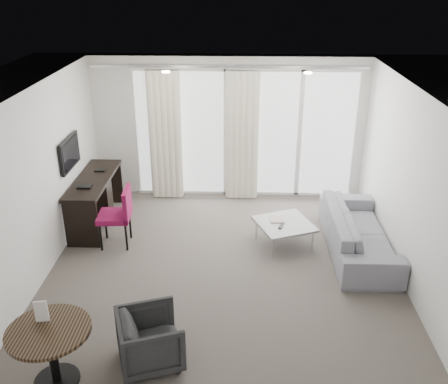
{
  "coord_description": "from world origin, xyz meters",
  "views": [
    {
      "loc": [
        0.23,
        -5.83,
        4.0
      ],
      "look_at": [
        0.0,
        0.6,
        1.1
      ],
      "focal_mm": 40.0,
      "sensor_mm": 36.0,
      "label": 1
    }
  ],
  "objects_px": {
    "desk": "(96,201)",
    "rattan_chair_a": "(287,152)",
    "desk_chair": "(114,217)",
    "coffee_table": "(284,233)",
    "rattan_chair_b": "(322,155)",
    "tub_armchair": "(150,339)",
    "round_table": "(53,356)",
    "sofa": "(358,232)"
  },
  "relations": [
    {
      "from": "desk",
      "to": "rattan_chair_a",
      "type": "relative_size",
      "value": 1.94
    },
    {
      "from": "desk",
      "to": "desk_chair",
      "type": "xyz_separation_m",
      "value": [
        0.49,
        -0.71,
        0.06
      ]
    },
    {
      "from": "coffee_table",
      "to": "desk",
      "type": "bearing_deg",
      "value": 169.32
    },
    {
      "from": "desk_chair",
      "to": "rattan_chair_a",
      "type": "relative_size",
      "value": 1.05
    },
    {
      "from": "rattan_chair_b",
      "to": "tub_armchair",
      "type": "bearing_deg",
      "value": -117.88
    },
    {
      "from": "desk",
      "to": "coffee_table",
      "type": "bearing_deg",
      "value": -10.68
    },
    {
      "from": "round_table",
      "to": "rattan_chair_b",
      "type": "distance_m",
      "value": 6.94
    },
    {
      "from": "rattan_chair_a",
      "to": "tub_armchair",
      "type": "bearing_deg",
      "value": -99.55
    },
    {
      "from": "desk_chair",
      "to": "coffee_table",
      "type": "distance_m",
      "value": 2.66
    },
    {
      "from": "desk",
      "to": "rattan_chair_b",
      "type": "height_order",
      "value": "rattan_chair_b"
    },
    {
      "from": "rattan_chair_a",
      "to": "coffee_table",
      "type": "bearing_deg",
      "value": -86.14
    },
    {
      "from": "round_table",
      "to": "rattan_chair_b",
      "type": "relative_size",
      "value": 0.98
    },
    {
      "from": "coffee_table",
      "to": "sofa",
      "type": "distance_m",
      "value": 1.14
    },
    {
      "from": "desk",
      "to": "sofa",
      "type": "xyz_separation_m",
      "value": [
        4.25,
        -0.78,
        -0.08
      ]
    },
    {
      "from": "desk",
      "to": "coffee_table",
      "type": "xyz_separation_m",
      "value": [
        3.13,
        -0.59,
        -0.23
      ]
    },
    {
      "from": "desk_chair",
      "to": "sofa",
      "type": "height_order",
      "value": "desk_chair"
    },
    {
      "from": "coffee_table",
      "to": "rattan_chair_a",
      "type": "bearing_deg",
      "value": 84.81
    },
    {
      "from": "rattan_chair_a",
      "to": "rattan_chair_b",
      "type": "xyz_separation_m",
      "value": [
        0.73,
        -0.14,
        -0.02
      ]
    },
    {
      "from": "desk",
      "to": "sofa",
      "type": "bearing_deg",
      "value": -10.37
    },
    {
      "from": "rattan_chair_b",
      "to": "rattan_chair_a",
      "type": "bearing_deg",
      "value": 166.57
    },
    {
      "from": "desk_chair",
      "to": "coffee_table",
      "type": "bearing_deg",
      "value": -0.62
    },
    {
      "from": "tub_armchair",
      "to": "rattan_chair_a",
      "type": "xyz_separation_m",
      "value": [
        1.93,
        5.74,
        0.14
      ]
    },
    {
      "from": "desk_chair",
      "to": "rattan_chair_a",
      "type": "bearing_deg",
      "value": 44.25
    },
    {
      "from": "sofa",
      "to": "rattan_chair_b",
      "type": "distance_m",
      "value": 3.11
    },
    {
      "from": "round_table",
      "to": "rattan_chair_a",
      "type": "xyz_separation_m",
      "value": [
        2.89,
        6.06,
        0.11
      ]
    },
    {
      "from": "round_table",
      "to": "tub_armchair",
      "type": "relative_size",
      "value": 1.25
    },
    {
      "from": "desk_chair",
      "to": "rattan_chair_b",
      "type": "distance_m",
      "value": 4.75
    },
    {
      "from": "tub_armchair",
      "to": "desk",
      "type": "bearing_deg",
      "value": 5.49
    },
    {
      "from": "tub_armchair",
      "to": "rattan_chair_b",
      "type": "xyz_separation_m",
      "value": [
        2.66,
        5.6,
        0.12
      ]
    },
    {
      "from": "sofa",
      "to": "rattan_chair_a",
      "type": "bearing_deg",
      "value": 14.4
    },
    {
      "from": "tub_armchair",
      "to": "rattan_chair_b",
      "type": "relative_size",
      "value": 0.79
    },
    {
      "from": "coffee_table",
      "to": "sofa",
      "type": "bearing_deg",
      "value": -9.49
    },
    {
      "from": "rattan_chair_a",
      "to": "sofa",
      "type": "bearing_deg",
      "value": -66.54
    },
    {
      "from": "desk_chair",
      "to": "coffee_table",
      "type": "height_order",
      "value": "desk_chair"
    },
    {
      "from": "sofa",
      "to": "round_table",
      "type": "bearing_deg",
      "value": 127.1
    },
    {
      "from": "tub_armchair",
      "to": "coffee_table",
      "type": "height_order",
      "value": "tub_armchair"
    },
    {
      "from": "tub_armchair",
      "to": "rattan_chair_b",
      "type": "height_order",
      "value": "rattan_chair_b"
    },
    {
      "from": "rattan_chair_b",
      "to": "desk_chair",
      "type": "bearing_deg",
      "value": -142.67
    },
    {
      "from": "desk_chair",
      "to": "round_table",
      "type": "relative_size",
      "value": 1.12
    },
    {
      "from": "sofa",
      "to": "rattan_chair_b",
      "type": "xyz_separation_m",
      "value": [
        -0.11,
        3.11,
        0.11
      ]
    },
    {
      "from": "coffee_table",
      "to": "tub_armchair",
      "type": "bearing_deg",
      "value": -121.7
    },
    {
      "from": "sofa",
      "to": "tub_armchair",
      "type": "bearing_deg",
      "value": 132.02
    }
  ]
}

